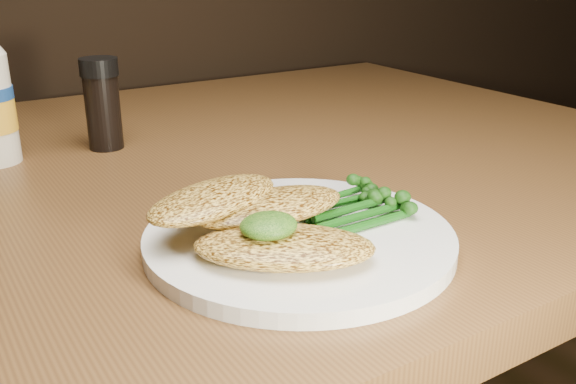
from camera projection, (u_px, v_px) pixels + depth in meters
plate at (299, 238)px, 0.49m from camera, size 0.24×0.24×0.01m
chicken_front at (284, 247)px, 0.44m from camera, size 0.14×0.13×0.02m
chicken_mid at (271, 206)px, 0.49m from camera, size 0.12×0.07×0.02m
chicken_back at (214, 199)px, 0.48m from camera, size 0.13×0.10×0.02m
pesto_front at (269, 225)px, 0.44m from camera, size 0.05×0.04×0.02m
broccolini_bundle at (348, 207)px, 0.51m from camera, size 0.13×0.11×0.02m
pepper_grinder at (103, 104)px, 0.72m from camera, size 0.05×0.05×0.10m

